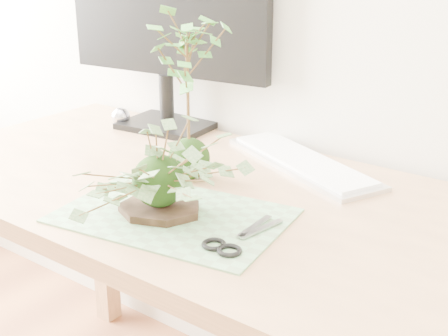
# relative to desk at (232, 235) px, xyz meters

# --- Properties ---
(desk) EXTENTS (1.60, 0.70, 0.74)m
(desk) POSITION_rel_desk_xyz_m (0.00, 0.00, 0.00)
(desk) COLOR tan
(desk) RESTS_ON ground_plane
(cutting_mat) EXTENTS (0.46, 0.35, 0.00)m
(cutting_mat) POSITION_rel_desk_xyz_m (-0.03, -0.15, 0.09)
(cutting_mat) COLOR #65865C
(cutting_mat) RESTS_ON desk
(stone_dish) EXTENTS (0.22, 0.22, 0.01)m
(stone_dish) POSITION_rel_desk_xyz_m (-0.06, -0.15, 0.10)
(stone_dish) COLOR black
(stone_dish) RESTS_ON cutting_mat
(ivy_kokedama) EXTENTS (0.36, 0.36, 0.20)m
(ivy_kokedama) POSITION_rel_desk_xyz_m (-0.06, -0.15, 0.21)
(ivy_kokedama) COLOR black
(ivy_kokedama) RESTS_ON stone_dish
(maple_kokedama) EXTENTS (0.24, 0.24, 0.38)m
(maple_kokedama) POSITION_rel_desk_xyz_m (-0.14, 0.03, 0.36)
(maple_kokedama) COLOR black
(maple_kokedama) RESTS_ON desk
(keyboard) EXTENTS (0.47, 0.30, 0.02)m
(keyboard) POSITION_rel_desk_xyz_m (0.02, 0.25, 0.10)
(keyboard) COLOR silver
(keyboard) RESTS_ON desk
(monitor) EXTENTS (0.61, 0.20, 0.54)m
(monitor) POSITION_rel_desk_xyz_m (-0.43, 0.30, 0.40)
(monitor) COLOR black
(monitor) RESTS_ON desk
(foil_ball) EXTENTS (0.05, 0.05, 0.05)m
(foil_ball) POSITION_rel_desk_xyz_m (-0.55, 0.22, 0.11)
(foil_ball) COLOR silver
(foil_ball) RESTS_ON desk
(scissors) EXTENTS (0.08, 0.18, 0.01)m
(scissors) POSITION_rel_desk_xyz_m (0.13, -0.18, 0.10)
(scissors) COLOR gray
(scissors) RESTS_ON cutting_mat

